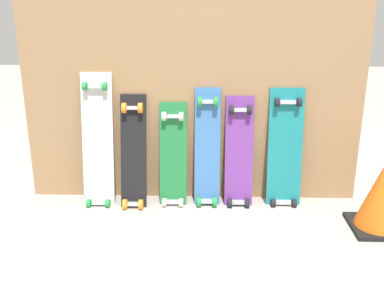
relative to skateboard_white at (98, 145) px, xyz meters
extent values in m
plane|color=#B2AAA0|center=(0.63, 0.04, -0.41)|extent=(12.00, 12.00, 0.00)
cube|color=#99724C|center=(0.63, 0.11, 0.33)|extent=(2.26, 0.04, 1.47)
cube|color=silver|center=(0.00, 0.01, 0.00)|extent=(0.21, 0.17, 0.96)
cube|color=#B7B7BF|center=(0.00, -0.08, -0.38)|extent=(0.09, 0.04, 0.03)
cube|color=#B7B7BF|center=(0.00, 0.04, 0.39)|extent=(0.09, 0.04, 0.03)
cylinder|color=#268C3F|center=(-0.06, -0.10, -0.38)|extent=(0.03, 0.05, 0.05)
cylinder|color=#268C3F|center=(0.06, -0.10, -0.38)|extent=(0.03, 0.05, 0.05)
cylinder|color=#268C3F|center=(-0.06, 0.02, 0.39)|extent=(0.03, 0.05, 0.05)
cylinder|color=#268C3F|center=(0.06, 0.02, 0.39)|extent=(0.03, 0.05, 0.05)
cube|color=black|center=(0.24, -0.01, -0.07)|extent=(0.17, 0.20, 0.81)
cube|color=#B7B7BF|center=(0.24, -0.11, -0.38)|extent=(0.08, 0.04, 0.03)
cube|color=#B7B7BF|center=(0.24, 0.04, 0.25)|extent=(0.08, 0.04, 0.03)
cylinder|color=orange|center=(0.19, -0.12, -0.38)|extent=(0.03, 0.07, 0.07)
cylinder|color=orange|center=(0.29, -0.12, -0.38)|extent=(0.03, 0.07, 0.07)
cylinder|color=orange|center=(0.19, 0.02, 0.25)|extent=(0.03, 0.07, 0.07)
cylinder|color=orange|center=(0.29, 0.02, 0.25)|extent=(0.03, 0.07, 0.07)
cube|color=#1E7238|center=(0.50, 0.01, -0.10)|extent=(0.18, 0.15, 0.76)
cube|color=#B7B7BF|center=(0.50, -0.06, -0.38)|extent=(0.08, 0.04, 0.03)
cube|color=#B7B7BF|center=(0.50, 0.04, 0.19)|extent=(0.08, 0.04, 0.03)
cylinder|color=beige|center=(0.45, -0.08, -0.38)|extent=(0.03, 0.06, 0.06)
cylinder|color=beige|center=(0.56, -0.08, -0.38)|extent=(0.03, 0.06, 0.06)
cylinder|color=beige|center=(0.45, 0.02, 0.20)|extent=(0.03, 0.06, 0.06)
cylinder|color=beige|center=(0.56, 0.02, 0.20)|extent=(0.03, 0.06, 0.06)
cube|color=#386BAD|center=(0.73, 0.02, -0.05)|extent=(0.17, 0.14, 0.85)
cube|color=#B7B7BF|center=(0.73, -0.05, -0.38)|extent=(0.08, 0.04, 0.03)
cube|color=#B7B7BF|center=(0.73, 0.04, 0.29)|extent=(0.08, 0.04, 0.03)
cylinder|color=#268C3F|center=(0.68, -0.07, -0.38)|extent=(0.03, 0.07, 0.07)
cylinder|color=#268C3F|center=(0.79, -0.07, -0.38)|extent=(0.03, 0.07, 0.07)
cylinder|color=#268C3F|center=(0.68, 0.03, 0.30)|extent=(0.03, 0.07, 0.07)
cylinder|color=#268C3F|center=(0.79, 0.03, 0.30)|extent=(0.03, 0.07, 0.07)
cube|color=#6B338C|center=(0.95, 0.02, -0.07)|extent=(0.19, 0.14, 0.80)
cube|color=#B7B7BF|center=(0.95, -0.06, -0.38)|extent=(0.08, 0.04, 0.03)
cube|color=#B7B7BF|center=(0.95, 0.04, 0.24)|extent=(0.08, 0.04, 0.03)
cylinder|color=black|center=(0.89, -0.07, -0.38)|extent=(0.03, 0.06, 0.06)
cylinder|color=black|center=(1.01, -0.07, -0.38)|extent=(0.03, 0.06, 0.06)
cylinder|color=black|center=(0.89, 0.02, 0.24)|extent=(0.03, 0.06, 0.06)
cylinder|color=black|center=(1.01, 0.02, 0.24)|extent=(0.03, 0.06, 0.06)
cube|color=#197A7F|center=(1.25, 0.03, -0.05)|extent=(0.23, 0.12, 0.86)
cube|color=#B7B7BF|center=(1.25, -0.04, -0.38)|extent=(0.10, 0.04, 0.03)
cube|color=#B7B7BF|center=(1.25, 0.04, 0.29)|extent=(0.10, 0.04, 0.03)
cylinder|color=black|center=(1.18, -0.06, -0.38)|extent=(0.03, 0.06, 0.06)
cylinder|color=black|center=(1.32, -0.06, -0.38)|extent=(0.03, 0.06, 0.06)
cylinder|color=black|center=(1.18, 0.03, 0.30)|extent=(0.03, 0.06, 0.06)
cylinder|color=black|center=(1.32, 0.03, 0.30)|extent=(0.03, 0.06, 0.06)
cube|color=black|center=(1.79, -0.33, -0.40)|extent=(0.33, 0.33, 0.02)
cone|color=orange|center=(1.79, -0.33, -0.18)|extent=(0.29, 0.29, 0.42)
camera|label=1|loc=(0.72, -2.86, 0.98)|focal=42.59mm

